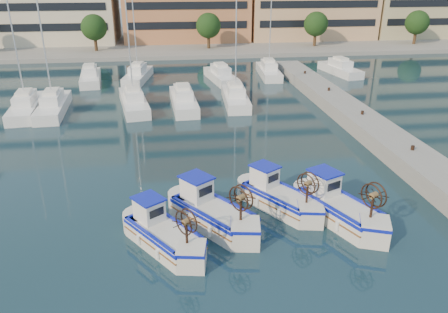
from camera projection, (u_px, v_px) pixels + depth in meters
ground at (235, 226)px, 22.72m from camera, size 300.00×300.00×0.00m
quay at (396, 147)px, 31.37m from camera, size 3.00×60.00×1.20m
yacht_marina at (174, 87)px, 47.81m from camera, size 38.66×21.28×11.50m
fishing_boat_a at (162, 232)px, 20.82m from camera, size 3.95×4.55×2.80m
fishing_boat_b at (211, 211)px, 22.53m from camera, size 4.37×4.96×3.07m
fishing_boat_c at (278, 195)px, 24.21m from camera, size 3.98×4.65×2.85m
fishing_boat_d at (338, 206)px, 23.00m from camera, size 3.75×5.10×3.08m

